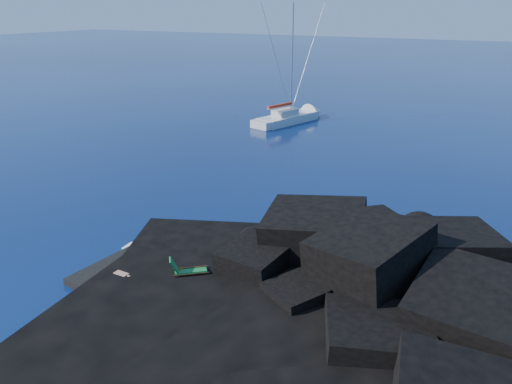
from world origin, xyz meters
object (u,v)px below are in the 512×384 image
(sailboat, at_px, (288,123))
(marker_cone, at_px, (181,271))
(deck_chair, at_px, (191,267))
(sunbather, at_px, (121,275))

(sailboat, relative_size, marker_cone, 22.66)
(deck_chair, distance_m, marker_cone, 0.59)
(sunbather, relative_size, marker_cone, 3.14)
(deck_chair, bearing_deg, marker_cone, 155.68)
(marker_cone, bearing_deg, deck_chair, 14.89)
(deck_chair, height_order, marker_cone, deck_chair)
(deck_chair, bearing_deg, sailboat, 68.07)
(deck_chair, distance_m, sunbather, 3.45)
(sunbather, bearing_deg, marker_cone, 33.07)
(sailboat, relative_size, deck_chair, 7.49)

